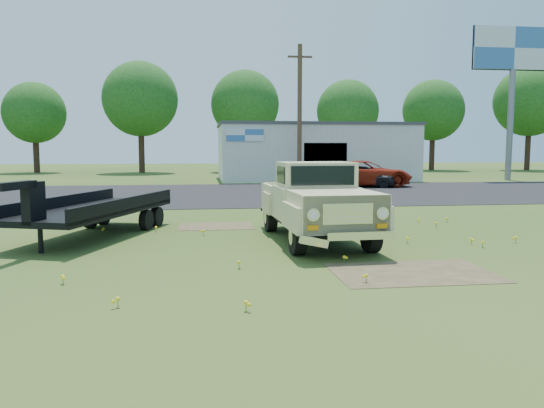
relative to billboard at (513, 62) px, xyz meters
The scene contains 17 objects.
ground 32.41m from the billboard, 129.76° to the right, with size 140.00×140.00×0.00m, color #2B4A18.
asphalt_lot 23.55m from the billboard, 155.68° to the right, with size 90.00×14.00×0.02m, color black.
dirt_patch_a 33.86m from the billboard, 124.38° to the right, with size 3.00×2.00×0.01m, color #493B27.
dirt_patch_b 31.28m from the billboard, 136.97° to the right, with size 2.20×1.60×0.01m, color #493B27.
commercial_building 15.69m from the billboard, 168.08° to the left, with size 14.20×8.20×4.15m.
billboard is the anchor object (origin of this frame).
utility_pole_mid 16.60m from the billboard, behind, with size 1.60×0.30×9.00m.
treeline_b 41.71m from the billboard, 155.95° to the left, with size 5.76×5.76×8.57m.
treeline_c 32.03m from the billboard, 151.09° to the left, with size 7.04×7.04×10.47m.
treeline_d 24.47m from the billboard, 137.56° to the left, with size 6.72×6.72×10.00m.
treeline_e 17.16m from the billboard, 118.13° to the left, with size 6.08×6.08×9.04m.
treeline_f 17.72m from the billboard, 83.47° to the left, with size 6.40×6.40×9.52m.
treeline_g 20.01m from the billboard, 53.06° to the left, with size 7.36×7.36×10.95m.
vintage_pickup_truck 31.40m from the billboard, 129.96° to the right, with size 2.15×5.53×2.01m, color beige, non-canonical shape.
flatbed_trailer 34.34m from the billboard, 139.00° to the right, with size 2.03×6.09×1.66m, color black, non-canonical shape.
red_pickup 15.71m from the billboard, 156.91° to the right, with size 2.61×5.66×1.57m, color maroon.
dark_sedan 16.02m from the billboard, 156.43° to the right, with size 1.58×3.92×1.34m, color black.
Camera 1 is at (-2.44, -12.35, 2.34)m, focal length 35.00 mm.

